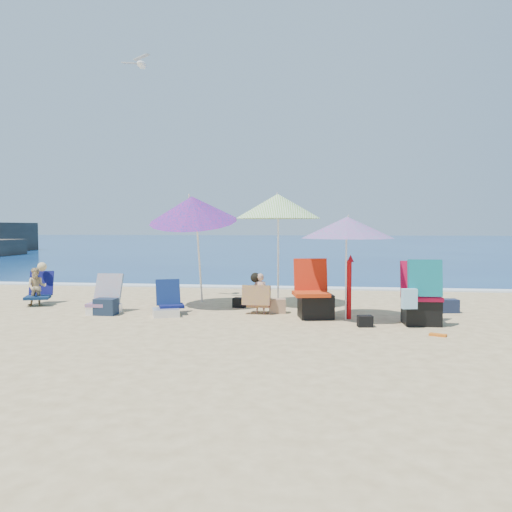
# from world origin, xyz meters

# --- Properties ---
(ground) EXTENTS (120.00, 120.00, 0.00)m
(ground) POSITION_xyz_m (0.00, 0.00, 0.00)
(ground) COLOR #D8BC84
(ground) RESTS_ON ground
(sea) EXTENTS (120.00, 80.00, 0.12)m
(sea) POSITION_xyz_m (0.00, 45.00, -0.05)
(sea) COLOR navy
(sea) RESTS_ON ground
(foam) EXTENTS (120.00, 0.50, 0.04)m
(foam) POSITION_xyz_m (0.00, 5.10, 0.02)
(foam) COLOR white
(foam) RESTS_ON ground
(umbrella_turquoise) EXTENTS (1.71, 1.71, 1.86)m
(umbrella_turquoise) POSITION_xyz_m (1.37, 0.63, 1.64)
(umbrella_turquoise) COLOR white
(umbrella_turquoise) RESTS_ON ground
(umbrella_striped) EXTENTS (1.83, 1.83, 2.37)m
(umbrella_striped) POSITION_xyz_m (0.01, 2.11, 2.07)
(umbrella_striped) COLOR white
(umbrella_striped) RESTS_ON ground
(umbrella_blue) EXTENTS (1.80, 1.88, 2.45)m
(umbrella_blue) POSITION_xyz_m (-1.68, 1.65, 2.01)
(umbrella_blue) COLOR white
(umbrella_blue) RESTS_ON ground
(furled_umbrella) EXTENTS (0.15, 0.15, 1.16)m
(furled_umbrella) POSITION_xyz_m (1.42, 0.72, 0.63)
(furled_umbrella) COLOR red
(furled_umbrella) RESTS_ON ground
(chair_navy) EXTENTS (0.64, 0.81, 0.65)m
(chair_navy) POSITION_xyz_m (-1.92, 0.67, 0.17)
(chair_navy) COLOR #0D134A
(chair_navy) RESTS_ON ground
(chair_rainbow) EXTENTS (0.55, 0.67, 0.74)m
(chair_rainbow) POSITION_xyz_m (-3.17, 0.72, 0.20)
(chair_rainbow) COLOR #DB4D54
(chair_rainbow) RESTS_ON ground
(camp_chair_left) EXTENTS (0.78, 0.82, 1.07)m
(camp_chair_left) POSITION_xyz_m (0.80, 0.74, 0.32)
(camp_chair_left) COLOR #BD310D
(camp_chair_left) RESTS_ON ground
(camp_chair_right) EXTENTS (0.70, 0.81, 1.12)m
(camp_chair_right) POSITION_xyz_m (2.59, 0.32, 0.40)
(camp_chair_right) COLOR #B30C30
(camp_chair_right) RESTS_ON ground
(person_center) EXTENTS (0.54, 0.44, 0.78)m
(person_center) POSITION_xyz_m (-0.26, 1.05, 0.38)
(person_center) COLOR tan
(person_center) RESTS_ON ground
(person_left) EXTENTS (0.68, 0.84, 0.89)m
(person_left) POSITION_xyz_m (-4.97, 1.47, 0.40)
(person_left) COLOR tan
(person_left) RESTS_ON ground
(bag_navy_a) EXTENTS (0.40, 0.30, 0.31)m
(bag_navy_a) POSITION_xyz_m (-3.08, 0.56, 0.15)
(bag_navy_a) COLOR #1A273A
(bag_navy_a) RESTS_ON ground
(bag_black_a) EXTENTS (0.29, 0.23, 0.20)m
(bag_black_a) POSITION_xyz_m (-0.73, 1.76, 0.10)
(bag_black_a) COLOR black
(bag_black_a) RESTS_ON ground
(bag_tan) EXTENTS (0.34, 0.26, 0.27)m
(bag_tan) POSITION_xyz_m (0.09, 1.18, 0.14)
(bag_tan) COLOR #9F795B
(bag_tan) RESTS_ON ground
(bag_navy_b) EXTENTS (0.38, 0.30, 0.26)m
(bag_navy_b) POSITION_xyz_m (3.36, 1.67, 0.13)
(bag_navy_b) COLOR #1B243B
(bag_navy_b) RESTS_ON ground
(bag_black_b) EXTENTS (0.26, 0.20, 0.19)m
(bag_black_b) POSITION_xyz_m (1.64, 0.01, 0.09)
(bag_black_b) COLOR black
(bag_black_b) RESTS_ON ground
(orange_item) EXTENTS (0.27, 0.20, 0.03)m
(orange_item) POSITION_xyz_m (2.68, -0.58, 0.02)
(orange_item) COLOR orange
(orange_item) RESTS_ON ground
(seagull) EXTENTS (0.79, 0.76, 0.15)m
(seagull) POSITION_xyz_m (-2.98, 2.35, 5.15)
(seagull) COLOR white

